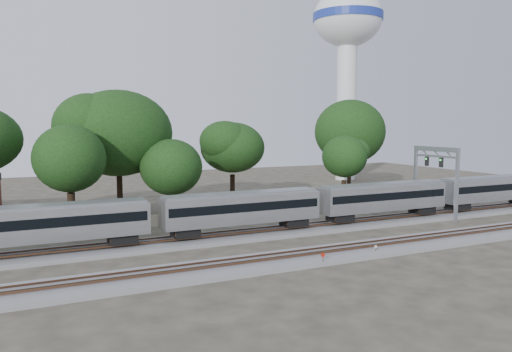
{
  "coord_description": "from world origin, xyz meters",
  "views": [
    {
      "loc": [
        -19.85,
        -39.88,
        11.56
      ],
      "look_at": [
        1.43,
        5.0,
        6.38
      ],
      "focal_mm": 35.0,
      "sensor_mm": 36.0,
      "label": 1
    }
  ],
  "objects": [
    {
      "name": "switch_stand_white",
      "position": [
        8.19,
        -5.44,
        0.59
      ],
      "size": [
        0.29,
        0.05,
        0.92
      ],
      "rotation": [
        0.0,
        0.0,
        -0.04
      ],
      "color": "#512D19",
      "rests_on": "ground"
    },
    {
      "name": "tree_4",
      "position": [
        -3.61,
        18.07,
        6.42
      ],
      "size": [
        6.55,
        6.55,
        9.24
      ],
      "color": "black",
      "rests_on": "ground"
    },
    {
      "name": "water_tower",
      "position": [
        41.5,
        45.96,
        28.94
      ],
      "size": [
        14.11,
        14.11,
        39.06
      ],
      "color": "silver",
      "rests_on": "ground"
    },
    {
      "name": "signal_gantry",
      "position": [
        26.43,
        6.0,
        6.41
      ],
      "size": [
        0.61,
        7.23,
        8.8
      ],
      "color": "gray",
      "rests_on": "ground"
    },
    {
      "name": "tree_6",
      "position": [
        20.57,
        16.93,
        7.09
      ],
      "size": [
        7.23,
        7.23,
        10.19
      ],
      "color": "black",
      "rests_on": "ground"
    },
    {
      "name": "tree_2",
      "position": [
        -15.14,
        16.19,
        7.93
      ],
      "size": [
        8.08,
        8.08,
        11.39
      ],
      "color": "black",
      "rests_on": "ground"
    },
    {
      "name": "tree_7",
      "position": [
        28.66,
        26.86,
        10.33
      ],
      "size": [
        10.51,
        10.51,
        14.82
      ],
      "color": "black",
      "rests_on": "ground"
    },
    {
      "name": "train",
      "position": [
        9.51,
        6.0,
        3.11
      ],
      "size": [
        105.06,
        2.99,
        4.41
      ],
      "color": "silver",
      "rests_on": "ground"
    },
    {
      "name": "track_far",
      "position": [
        0.0,
        6.0,
        0.21
      ],
      "size": [
        160.0,
        5.0,
        0.73
      ],
      "color": "slate",
      "rests_on": "ground"
    },
    {
      "name": "ground",
      "position": [
        0.0,
        0.0,
        0.0
      ],
      "size": [
        160.0,
        160.0,
        0.0
      ],
      "primitive_type": "plane",
      "color": "#383328",
      "rests_on": "ground"
    },
    {
      "name": "track_near",
      "position": [
        0.0,
        -4.0,
        0.21
      ],
      "size": [
        160.0,
        5.0,
        0.73
      ],
      "color": "slate",
      "rests_on": "ground"
    },
    {
      "name": "tree_5",
      "position": [
        7.15,
        24.87,
        8.27
      ],
      "size": [
        8.43,
        8.43,
        11.88
      ],
      "color": "black",
      "rests_on": "ground"
    },
    {
      "name": "switch_stand_red",
      "position": [
        2.13,
        -6.28,
        0.7
      ],
      "size": [
        0.34,
        0.11,
        1.09
      ],
      "rotation": [
        0.0,
        0.0,
        -0.23
      ],
      "color": "#512D19",
      "rests_on": "ground"
    },
    {
      "name": "switch_lever",
      "position": [
        5.55,
        -5.37,
        0.15
      ],
      "size": [
        0.55,
        0.39,
        0.3
      ],
      "primitive_type": "cube",
      "rotation": [
        0.0,
        0.0,
        0.19
      ],
      "color": "#512D19",
      "rests_on": "ground"
    },
    {
      "name": "tree_3",
      "position": [
        -8.93,
        22.42,
        10.45
      ],
      "size": [
        10.63,
        10.63,
        14.98
      ],
      "color": "black",
      "rests_on": "ground"
    }
  ]
}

